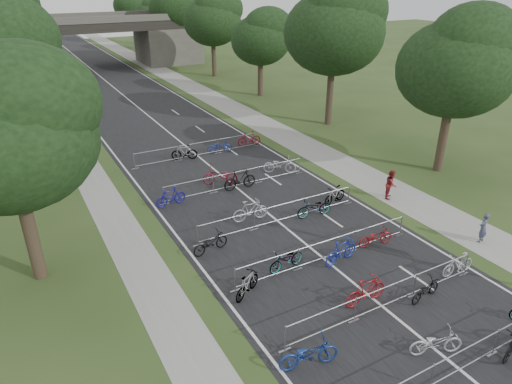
# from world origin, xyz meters

# --- Properties ---
(road) EXTENTS (11.00, 140.00, 0.01)m
(road) POSITION_xyz_m (0.00, 50.00, 0.01)
(road) COLOR black
(road) RESTS_ON ground
(sidewalk_right) EXTENTS (3.00, 140.00, 0.01)m
(sidewalk_right) POSITION_xyz_m (8.00, 50.00, 0.01)
(sidewalk_right) COLOR gray
(sidewalk_right) RESTS_ON ground
(sidewalk_left) EXTENTS (2.00, 140.00, 0.01)m
(sidewalk_left) POSITION_xyz_m (-7.50, 50.00, 0.01)
(sidewalk_left) COLOR gray
(sidewalk_left) RESTS_ON ground
(lane_markings) EXTENTS (0.12, 140.00, 0.00)m
(lane_markings) POSITION_xyz_m (0.00, 50.00, 0.00)
(lane_markings) COLOR silver
(lane_markings) RESTS_ON ground
(overpass_bridge) EXTENTS (31.00, 8.00, 7.05)m
(overpass_bridge) POSITION_xyz_m (0.00, 65.00, 3.53)
(overpass_bridge) COLOR #4C4A44
(overpass_bridge) RESTS_ON ground
(tree_left_0) EXTENTS (6.72, 6.72, 10.25)m
(tree_left_0) POSITION_xyz_m (-11.39, 15.93, 6.49)
(tree_left_0) COLOR #33261C
(tree_left_0) RESTS_ON ground
(tree_right_0) EXTENTS (7.17, 7.17, 10.93)m
(tree_right_0) POSITION_xyz_m (13.11, 15.93, 6.92)
(tree_right_0) COLOR #33261C
(tree_right_0) RESTS_ON ground
(tree_right_1) EXTENTS (8.18, 8.18, 12.47)m
(tree_right_1) POSITION_xyz_m (13.11, 27.93, 7.90)
(tree_right_1) COLOR #33261C
(tree_right_1) RESTS_ON ground
(tree_right_2) EXTENTS (6.16, 6.16, 9.39)m
(tree_right_2) POSITION_xyz_m (13.11, 39.93, 5.95)
(tree_right_2) COLOR #33261C
(tree_right_2) RESTS_ON ground
(tree_right_3) EXTENTS (7.17, 7.17, 10.93)m
(tree_right_3) POSITION_xyz_m (13.11, 51.93, 6.92)
(tree_right_3) COLOR #33261C
(tree_right_3) RESTS_ON ground
(tree_right_4) EXTENTS (8.18, 8.18, 12.47)m
(tree_right_4) POSITION_xyz_m (13.11, 63.93, 7.90)
(tree_right_4) COLOR #33261C
(tree_right_4) RESTS_ON ground
(tree_right_5) EXTENTS (6.16, 6.16, 9.39)m
(tree_right_5) POSITION_xyz_m (13.11, 75.93, 5.95)
(tree_right_5) COLOR #33261C
(tree_right_5) RESTS_ON ground
(tree_right_6) EXTENTS (7.17, 7.17, 10.93)m
(tree_right_6) POSITION_xyz_m (13.11, 87.93, 6.92)
(tree_right_6) COLOR #33261C
(tree_right_6) RESTS_ON ground
(barrier_row_1) EXTENTS (9.70, 0.08, 1.10)m
(barrier_row_1) POSITION_xyz_m (0.00, 3.60, 0.55)
(barrier_row_1) COLOR #919398
(barrier_row_1) RESTS_ON ground
(barrier_row_2) EXTENTS (9.70, 0.08, 1.10)m
(barrier_row_2) POSITION_xyz_m (0.00, 7.20, 0.55)
(barrier_row_2) COLOR #919398
(barrier_row_2) RESTS_ON ground
(barrier_row_3) EXTENTS (9.70, 0.08, 1.10)m
(barrier_row_3) POSITION_xyz_m (0.00, 11.00, 0.55)
(barrier_row_3) COLOR #919398
(barrier_row_3) RESTS_ON ground
(barrier_row_4) EXTENTS (9.70, 0.08, 1.10)m
(barrier_row_4) POSITION_xyz_m (0.00, 15.00, 0.55)
(barrier_row_4) COLOR #919398
(barrier_row_4) RESTS_ON ground
(barrier_row_5) EXTENTS (9.70, 0.08, 1.10)m
(barrier_row_5) POSITION_xyz_m (0.00, 20.00, 0.55)
(barrier_row_5) COLOR #919398
(barrier_row_5) RESTS_ON ground
(barrier_row_6) EXTENTS (9.70, 0.08, 1.10)m
(barrier_row_6) POSITION_xyz_m (0.00, 26.00, 0.55)
(barrier_row_6) COLOR #919398
(barrier_row_6) RESTS_ON ground
(bike_5) EXTENTS (1.99, 1.29, 0.99)m
(bike_5) POSITION_xyz_m (-0.18, 4.60, 0.49)
(bike_5) COLOR #B6B8BF
(bike_5) RESTS_ON ground
(bike_8) EXTENTS (2.19, 1.16, 1.09)m
(bike_8) POSITION_xyz_m (-4.30, 6.24, 0.55)
(bike_8) COLOR navy
(bike_8) RESTS_ON ground
(bike_9) EXTENTS (1.98, 0.56, 1.19)m
(bike_9) POSITION_xyz_m (-0.47, 7.81, 0.60)
(bike_9) COLOR maroon
(bike_9) RESTS_ON ground
(bike_10) EXTENTS (1.75, 0.81, 0.89)m
(bike_10) POSITION_xyz_m (1.78, 6.85, 0.44)
(bike_10) COLOR black
(bike_10) RESTS_ON ground
(bike_11) EXTENTS (1.76, 0.59, 1.04)m
(bike_11) POSITION_xyz_m (4.30, 7.36, 0.52)
(bike_11) COLOR #B1B0B8
(bike_11) RESTS_ON ground
(bike_12) EXTENTS (1.71, 1.29, 1.03)m
(bike_12) POSITION_xyz_m (-4.30, 10.53, 0.51)
(bike_12) COLOR #919398
(bike_12) RESTS_ON ground
(bike_13) EXTENTS (1.90, 0.87, 0.96)m
(bike_13) POSITION_xyz_m (-1.94, 11.29, 0.48)
(bike_13) COLOR #919398
(bike_13) RESTS_ON ground
(bike_14) EXTENTS (2.04, 0.87, 1.19)m
(bike_14) POSITION_xyz_m (0.49, 10.55, 0.59)
(bike_14) COLOR navy
(bike_14) RESTS_ON ground
(bike_15) EXTENTS (1.88, 0.87, 0.95)m
(bike_15) POSITION_xyz_m (2.82, 10.88, 0.48)
(bike_15) COLOR maroon
(bike_15) RESTS_ON ground
(bike_16) EXTENTS (1.96, 0.98, 0.98)m
(bike_16) POSITION_xyz_m (-4.30, 14.18, 0.49)
(bike_16) COLOR black
(bike_16) RESTS_ON ground
(bike_17) EXTENTS (2.03, 0.75, 1.19)m
(bike_17) POSITION_xyz_m (-1.24, 15.94, 0.60)
(bike_17) COLOR #94939A
(bike_17) RESTS_ON ground
(bike_18) EXTENTS (2.04, 0.91, 1.04)m
(bike_18) POSITION_xyz_m (1.98, 14.68, 0.52)
(bike_18) COLOR #919398
(bike_18) RESTS_ON ground
(bike_19) EXTENTS (1.79, 0.84, 1.03)m
(bike_19) POSITION_xyz_m (3.92, 15.40, 0.52)
(bike_19) COLOR #919398
(bike_19) RESTS_ON ground
(bike_20) EXTENTS (1.87, 0.75, 1.10)m
(bike_20) POSITION_xyz_m (-4.30, 19.66, 0.55)
(bike_20) COLOR navy
(bike_20) RESTS_ON ground
(bike_21) EXTENTS (2.28, 1.55, 1.13)m
(bike_21) POSITION_xyz_m (-0.65, 20.93, 0.57)
(bike_21) COLOR maroon
(bike_21) RESTS_ON ground
(bike_22) EXTENTS (2.09, 0.63, 1.25)m
(bike_22) POSITION_xyz_m (0.10, 19.73, 0.62)
(bike_22) COLOR black
(bike_22) RESTS_ON ground
(bike_23) EXTENTS (2.22, 1.74, 1.12)m
(bike_23) POSITION_xyz_m (3.53, 20.70, 0.56)
(bike_23) COLOR #A2A2A9
(bike_23) RESTS_ON ground
(bike_25) EXTENTS (1.89, 1.11, 1.09)m
(bike_25) POSITION_xyz_m (-1.07, 25.99, 0.55)
(bike_25) COLOR #919398
(bike_25) RESTS_ON ground
(bike_26) EXTENTS (1.94, 1.14, 0.96)m
(bike_26) POSITION_xyz_m (1.67, 26.06, 0.48)
(bike_26) COLOR navy
(bike_26) RESTS_ON ground
(bike_27) EXTENTS (1.91, 0.69, 1.13)m
(bike_27) POSITION_xyz_m (4.30, 26.35, 0.56)
(bike_27) COLOR maroon
(bike_27) RESTS_ON ground
(pedestrian_a) EXTENTS (0.63, 0.49, 1.55)m
(pedestrian_a) POSITION_xyz_m (7.58, 8.63, 0.77)
(pedestrian_a) COLOR #3A3E57
(pedestrian_a) RESTS_ON ground
(pedestrian_b) EXTENTS (1.05, 1.02, 1.70)m
(pedestrian_b) POSITION_xyz_m (7.20, 14.42, 0.85)
(pedestrian_b) COLOR maroon
(pedestrian_b) RESTS_ON ground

